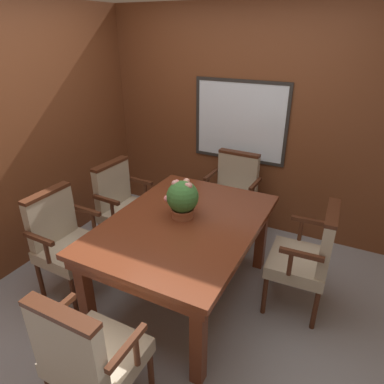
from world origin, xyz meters
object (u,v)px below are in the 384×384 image
(chair_left_near, at_px, (64,238))
(potted_plant, at_px, (182,198))
(chair_left_far, at_px, (122,203))
(chair_head_far, at_px, (233,191))
(dining_table, at_px, (184,231))
(chair_head_near, at_px, (88,354))
(chair_right_far, at_px, (308,254))

(chair_left_near, height_order, potted_plant, potted_plant)
(chair_left_far, relative_size, chair_head_far, 1.00)
(chair_left_far, relative_size, potted_plant, 2.94)
(dining_table, height_order, chair_head_near, chair_head_near)
(chair_head_far, bearing_deg, potted_plant, -90.03)
(dining_table, distance_m, chair_right_far, 1.03)
(chair_head_far, distance_m, chair_right_far, 1.28)
(chair_head_far, bearing_deg, chair_left_near, -119.84)
(chair_left_far, bearing_deg, chair_head_far, -46.31)
(chair_left_near, xyz_separation_m, chair_right_far, (1.94, 0.72, 0.00))
(dining_table, height_order, chair_right_far, chair_right_far)
(dining_table, relative_size, chair_left_near, 1.67)
(chair_left_far, height_order, chair_head_far, same)
(chair_head_far, xyz_separation_m, chair_head_near, (0.03, -2.37, 0.00))
(chair_head_near, bearing_deg, potted_plant, -86.73)
(chair_right_far, height_order, chair_head_near, same)
(dining_table, height_order, potted_plant, potted_plant)
(chair_right_far, bearing_deg, chair_left_far, -94.01)
(chair_left_near, xyz_separation_m, chair_left_far, (0.04, 0.77, 0.00))
(chair_head_near, bearing_deg, chair_left_near, -38.66)
(dining_table, height_order, chair_head_far, chair_head_far)
(chair_left_near, relative_size, potted_plant, 2.94)
(dining_table, relative_size, potted_plant, 4.92)
(chair_left_far, xyz_separation_m, chair_head_far, (0.93, 0.79, 0.00))
(chair_right_far, relative_size, chair_head_near, 1.00)
(dining_table, bearing_deg, chair_left_far, 157.61)
(chair_left_far, height_order, chair_head_near, same)
(chair_head_far, height_order, chair_right_far, same)
(dining_table, distance_m, chair_left_near, 1.06)
(chair_left_far, height_order, potted_plant, potted_plant)
(chair_left_far, bearing_deg, dining_table, -108.99)
(chair_left_far, distance_m, potted_plant, 1.03)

